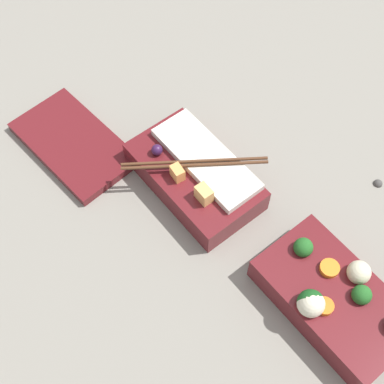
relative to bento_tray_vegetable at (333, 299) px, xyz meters
name	(u,v)px	position (x,y,z in m)	size (l,w,h in m)	color
ground_plane	(262,235)	(0.14, 0.00, -0.03)	(3.00, 3.00, 0.00)	gray
bento_tray_vegetable	(333,299)	(0.00, 0.00, 0.00)	(0.21, 0.12, 0.07)	maroon
bento_tray_rice	(196,174)	(0.28, 0.02, 0.00)	(0.21, 0.19, 0.07)	maroon
bento_lid	(74,144)	(0.46, 0.13, -0.02)	(0.21, 0.12, 0.02)	maroon
pebble_1	(378,183)	(0.09, -0.21, -0.02)	(0.01, 0.01, 0.01)	#474442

